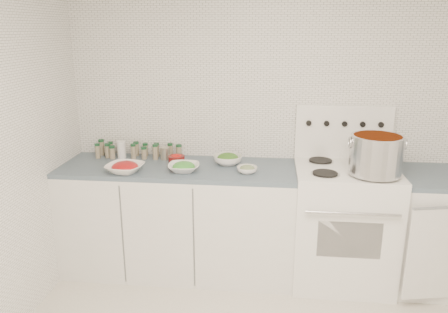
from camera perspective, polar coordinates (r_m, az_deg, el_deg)
room_walls at (r=2.08m, az=9.03°, el=5.36°), size 3.54×3.04×2.52m
counter_left at (r=3.63m, az=-5.87°, el=-8.05°), size 1.85×0.62×0.90m
stove at (r=3.58m, az=15.19°, el=-8.10°), size 0.76×0.70×1.36m
stock_pot at (r=3.27m, az=19.25°, el=0.40°), size 0.39×0.37×0.28m
bowl_tomato at (r=3.37m, az=-12.81°, el=-1.42°), size 0.32×0.32×0.09m
bowl_snowpea at (r=3.33m, az=-5.27°, el=-1.38°), size 0.26×0.26×0.08m
bowl_broccoli at (r=3.49m, az=0.50°, el=-0.31°), size 0.31×0.31×0.09m
bowl_zucchini at (r=3.29m, az=3.05°, el=-1.67°), size 0.20×0.20×0.06m
bowl_pepper at (r=3.52m, az=-6.22°, el=-0.31°), size 0.13×0.13×0.08m
salt_canister at (r=3.75m, az=-13.24°, el=0.89°), size 0.09×0.09×0.14m
tin_can at (r=3.65m, az=-7.69°, el=0.42°), size 0.10×0.10×0.10m
spice_cluster at (r=3.76m, az=-11.76°, el=0.82°), size 0.72×0.16×0.14m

